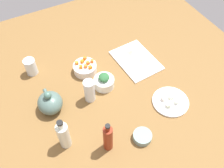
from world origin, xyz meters
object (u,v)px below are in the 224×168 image
drinking_glass_1 (89,91)px  plate_tofu (170,102)px  bottle_1 (64,135)px  teapot (50,102)px  cutting_board (136,60)px  bowl_carrots (85,68)px  bottle_0 (108,138)px  drinking_glass_0 (31,67)px  bowl_small_side (142,137)px  bowl_greens (104,82)px

drinking_glass_1 → plate_tofu: bearing=-121.1°
drinking_glass_1 → bottle_1: bearing=131.2°
teapot → bottle_1: (-23.59, 0.57, 3.46)cm
plate_tofu → drinking_glass_1: size_ratio=1.41×
teapot → cutting_board: bearing=-81.3°
bowl_carrots → bottle_0: bearing=168.6°
bottle_1 → drinking_glass_0: bearing=1.2°
bowl_small_side → drinking_glass_1: drinking_glass_1 is taller
bowl_carrots → bowl_small_side: bearing=-172.7°
bottle_0 → bowl_greens: bearing=-23.7°
bowl_carrots → bottle_0: size_ratio=0.67×
cutting_board → bottle_0: (-44.19, 42.96, 8.74)cm
drinking_glass_1 → drinking_glass_0: bearing=34.1°
cutting_board → drinking_glass_1: size_ratio=2.13×
plate_tofu → bowl_carrots: bearing=36.9°
teapot → drinking_glass_1: size_ratio=1.10×
bowl_greens → bottle_1: bottle_1 is taller
bottle_0 → bottle_1: size_ratio=1.01×
bowl_carrots → teapot: 32.37cm
cutting_board → drinking_glass_0: size_ratio=2.91×
teapot → drinking_glass_0: bearing=3.2°
bottle_0 → drinking_glass_1: bottle_0 is taller
bowl_greens → bottle_0: (-35.57, 15.61, 6.25)cm
plate_tofu → teapot: size_ratio=1.28×
plate_tofu → teapot: teapot is taller
bowl_greens → drinking_glass_0: bearing=49.2°
bowl_carrots → teapot: bearing=120.6°
teapot → bottle_0: bottle_0 is taller
plate_tofu → bottle_0: size_ratio=0.96×
plate_tofu → bottle_0: 44.86cm
bowl_greens → bottle_0: bottle_0 is taller
bowl_carrots → teapot: size_ratio=0.89×
teapot → bottle_1: bearing=178.6°
bowl_small_side → teapot: teapot is taller
teapot → bottle_0: bearing=-153.5°
bowl_greens → bowl_small_side: bearing=-177.4°
bowl_small_side → teapot: size_ratio=0.60×
bowl_small_side → bottle_0: bearing=76.9°
drinking_glass_0 → bowl_small_side: bearing=-152.3°
bottle_0 → bottle_1: bearing=57.8°
plate_tofu → bowl_greens: (28.23, 27.80, 2.39)cm
teapot → plate_tofu: bearing=-114.4°
bowl_greens → drinking_glass_1: drinking_glass_1 is taller
cutting_board → bottle_1: (-32.86, 60.95, 8.47)cm
cutting_board → teapot: bearing=98.7°
bowl_small_side → bottle_1: size_ratio=0.46×
plate_tofu → bowl_greens: 39.69cm
cutting_board → bowl_greens: bearing=107.5°
plate_tofu → bowl_small_side: bearing=113.7°
bowl_greens → drinking_glass_1: 12.94cm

